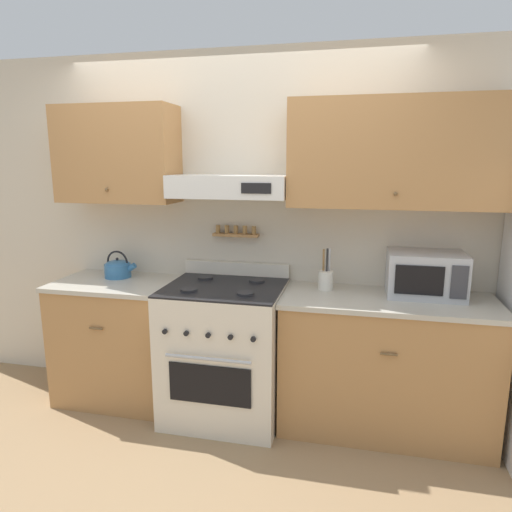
{
  "coord_description": "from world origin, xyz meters",
  "views": [
    {
      "loc": [
        0.87,
        -2.62,
        1.78
      ],
      "look_at": [
        0.22,
        0.25,
        1.17
      ],
      "focal_mm": 32.0,
      "sensor_mm": 36.0,
      "label": 1
    }
  ],
  "objects_px": {
    "tea_kettle": "(118,268)",
    "microwave": "(425,274)",
    "utensil_crock": "(326,279)",
    "stove_range": "(225,351)"
  },
  "relations": [
    {
      "from": "tea_kettle",
      "to": "microwave",
      "type": "distance_m",
      "value": 2.21
    },
    {
      "from": "tea_kettle",
      "to": "utensil_crock",
      "type": "relative_size",
      "value": 0.88
    },
    {
      "from": "stove_range",
      "to": "utensil_crock",
      "type": "bearing_deg",
      "value": 14.57
    },
    {
      "from": "stove_range",
      "to": "microwave",
      "type": "bearing_deg",
      "value": 8.34
    },
    {
      "from": "tea_kettle",
      "to": "microwave",
      "type": "xyz_separation_m",
      "value": [
        2.2,
        0.02,
        0.07
      ]
    },
    {
      "from": "stove_range",
      "to": "tea_kettle",
      "type": "height_order",
      "value": "tea_kettle"
    },
    {
      "from": "tea_kettle",
      "to": "utensil_crock",
      "type": "xyz_separation_m",
      "value": [
        1.56,
        0.0,
        0.0
      ]
    },
    {
      "from": "stove_range",
      "to": "microwave",
      "type": "distance_m",
      "value": 1.45
    },
    {
      "from": "stove_range",
      "to": "tea_kettle",
      "type": "relative_size",
      "value": 4.13
    },
    {
      "from": "stove_range",
      "to": "microwave",
      "type": "relative_size",
      "value": 2.16
    }
  ]
}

